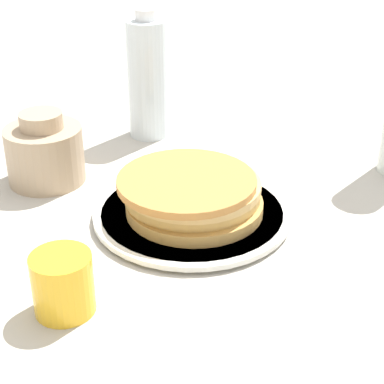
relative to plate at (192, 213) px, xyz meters
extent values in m
plane|color=#BCB7AD|center=(0.03, -0.03, -0.01)|extent=(4.00, 4.00, 0.00)
cylinder|color=silver|center=(0.00, 0.00, 0.00)|extent=(0.24, 0.24, 0.01)
cylinder|color=silver|center=(0.00, 0.00, 0.00)|extent=(0.27, 0.27, 0.01)
cylinder|color=tan|center=(0.00, 0.00, 0.01)|extent=(0.18, 0.18, 0.02)
cylinder|color=tan|center=(0.00, 0.01, 0.03)|extent=(0.18, 0.18, 0.01)
cylinder|color=#E2B870|center=(0.00, 0.00, 0.04)|extent=(0.18, 0.18, 0.01)
cylinder|color=#C18240|center=(0.00, -0.01, 0.05)|extent=(0.18, 0.18, 0.01)
cylinder|color=yellow|center=(0.01, -0.24, 0.03)|extent=(0.07, 0.07, 0.07)
cylinder|color=tan|center=(-0.24, -0.04, 0.04)|extent=(0.11, 0.11, 0.08)
cylinder|color=tan|center=(-0.24, -0.04, 0.09)|extent=(0.06, 0.06, 0.02)
cylinder|color=silver|center=(-0.23, 0.18, 0.09)|extent=(0.07, 0.07, 0.20)
cylinder|color=white|center=(-0.23, 0.18, 0.20)|extent=(0.03, 0.03, 0.02)
camera|label=1|loc=(0.45, -0.59, 0.44)|focal=60.00mm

